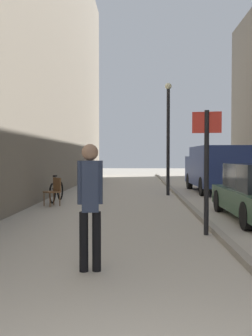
{
  "coord_description": "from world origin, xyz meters",
  "views": [
    {
      "loc": [
        -0.06,
        -1.64,
        1.63
      ],
      "look_at": [
        -0.45,
        10.18,
        1.28
      ],
      "focal_mm": 40.01,
      "sensor_mm": 36.0,
      "label": 1
    }
  ],
  "objects_px": {
    "pedestrian_main_foreground": "(90,198)",
    "bicycle_leaning": "(56,191)",
    "delivery_van": "(215,167)",
    "street_sign_post": "(207,161)",
    "cafe_chair_near_window": "(54,189)",
    "lamp_post": "(168,131)"
  },
  "relations": [
    {
      "from": "pedestrian_main_foreground",
      "to": "delivery_van",
      "type": "xyz_separation_m",
      "value": [
        4.25,
        12.1,
        0.1
      ]
    },
    {
      "from": "pedestrian_main_foreground",
      "to": "bicycle_leaning",
      "type": "bearing_deg",
      "value": -82.7
    },
    {
      "from": "cafe_chair_near_window",
      "to": "bicycle_leaning",
      "type": "bearing_deg",
      "value": -36.04
    },
    {
      "from": "delivery_van",
      "to": "cafe_chair_near_window",
      "type": "height_order",
      "value": "delivery_van"
    },
    {
      "from": "lamp_post",
      "to": "bicycle_leaning",
      "type": "xyz_separation_m",
      "value": [
        -4.24,
        -2.47,
        -2.34
      ]
    },
    {
      "from": "delivery_van",
      "to": "street_sign_post",
      "type": "relative_size",
      "value": 1.94
    },
    {
      "from": "lamp_post",
      "to": "pedestrian_main_foreground",
      "type": "bearing_deg",
      "value": -100.36
    },
    {
      "from": "street_sign_post",
      "to": "cafe_chair_near_window",
      "type": "distance_m",
      "value": 6.27
    },
    {
      "from": "pedestrian_main_foreground",
      "to": "bicycle_leaning",
      "type": "relative_size",
      "value": 1.03
    },
    {
      "from": "street_sign_post",
      "to": "cafe_chair_near_window",
      "type": "bearing_deg",
      "value": -38.21
    },
    {
      "from": "delivery_van",
      "to": "bicycle_leaning",
      "type": "distance_m",
      "value": 7.66
    },
    {
      "from": "pedestrian_main_foreground",
      "to": "street_sign_post",
      "type": "bearing_deg",
      "value": -137.76
    },
    {
      "from": "bicycle_leaning",
      "to": "delivery_van",
      "type": "bearing_deg",
      "value": 33.75
    },
    {
      "from": "bicycle_leaning",
      "to": "cafe_chair_near_window",
      "type": "bearing_deg",
      "value": -78.55
    },
    {
      "from": "lamp_post",
      "to": "cafe_chair_near_window",
      "type": "height_order",
      "value": "lamp_post"
    },
    {
      "from": "bicycle_leaning",
      "to": "cafe_chair_near_window",
      "type": "height_order",
      "value": "bicycle_leaning"
    },
    {
      "from": "pedestrian_main_foreground",
      "to": "delivery_van",
      "type": "height_order",
      "value": "delivery_van"
    },
    {
      "from": "pedestrian_main_foreground",
      "to": "delivery_van",
      "type": "distance_m",
      "value": 12.82
    },
    {
      "from": "lamp_post",
      "to": "cafe_chair_near_window",
      "type": "xyz_separation_m",
      "value": [
        -4.07,
        -3.57,
        -2.18
      ]
    },
    {
      "from": "street_sign_post",
      "to": "cafe_chair_near_window",
      "type": "height_order",
      "value": "street_sign_post"
    },
    {
      "from": "street_sign_post",
      "to": "bicycle_leaning",
      "type": "distance_m",
      "value": 7.23
    },
    {
      "from": "pedestrian_main_foreground",
      "to": "lamp_post",
      "type": "relative_size",
      "value": 0.38
    }
  ]
}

